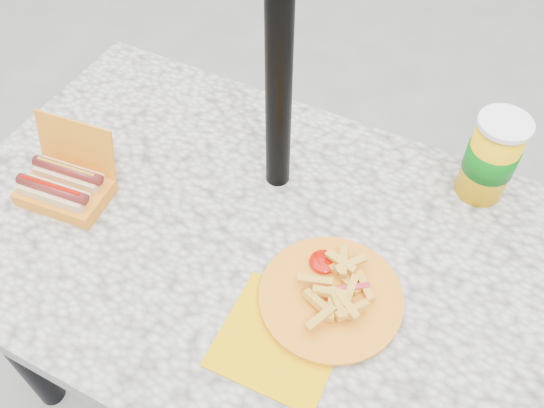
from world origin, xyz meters
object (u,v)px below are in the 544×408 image
at_px(soda_cup, 491,158).
at_px(fries_plate, 327,299).
at_px(umbrella_pole, 279,37).
at_px(hotdog_box, 65,185).

bearing_deg(soda_cup, fries_plate, -114.06).
relative_size(umbrella_pole, fries_plate, 6.43).
xyz_separation_m(hotdog_box, soda_cup, (0.75, 0.40, 0.06)).
distance_m(hotdog_box, fries_plate, 0.58).
bearing_deg(umbrella_pole, soda_cup, 22.42).
height_order(umbrella_pole, soda_cup, umbrella_pole).
distance_m(umbrella_pole, soda_cup, 0.49).
height_order(hotdog_box, soda_cup, soda_cup).
bearing_deg(fries_plate, umbrella_pole, 133.12).
relative_size(hotdog_box, soda_cup, 0.99).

